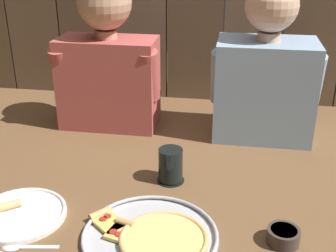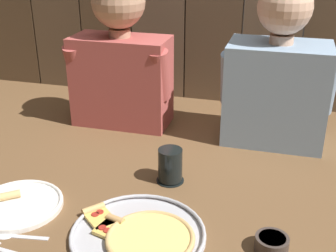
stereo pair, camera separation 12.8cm
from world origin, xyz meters
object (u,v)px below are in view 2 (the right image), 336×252
dipping_bowl (272,243)px  diner_left (121,53)px  pizza_tray (140,234)px  drinking_glass (170,166)px  diner_right (278,71)px  dinner_plate (18,204)px

dipping_bowl → diner_left: diner_left is taller
pizza_tray → diner_left: diner_left is taller
drinking_glass → diner_left: size_ratio=0.19×
dipping_bowl → diner_right: diner_right is taller
dipping_bowl → pizza_tray: bearing=-173.1°
drinking_glass → diner_right: bearing=53.8°
drinking_glass → diner_right: 0.52m
drinking_glass → diner_right: (0.28, 0.38, 0.21)m
pizza_tray → diner_left: (-0.30, 0.67, 0.27)m
dinner_plate → dipping_bowl: bearing=0.3°
dinner_plate → pizza_tray: bearing=-5.4°
drinking_glass → dipping_bowl: size_ratio=1.32×
pizza_tray → dinner_plate: size_ratio=1.40×
pizza_tray → drinking_glass: size_ratio=3.20×
dipping_bowl → diner_left: 0.92m
pizza_tray → diner_right: size_ratio=0.60×
pizza_tray → dinner_plate: 0.37m
dinner_plate → drinking_glass: (0.37, 0.25, 0.04)m
drinking_glass → dipping_bowl: (0.32, -0.24, -0.03)m
pizza_tray → diner_right: 0.77m
dinner_plate → diner_right: bearing=44.1°
pizza_tray → dipping_bowl: size_ratio=4.23×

